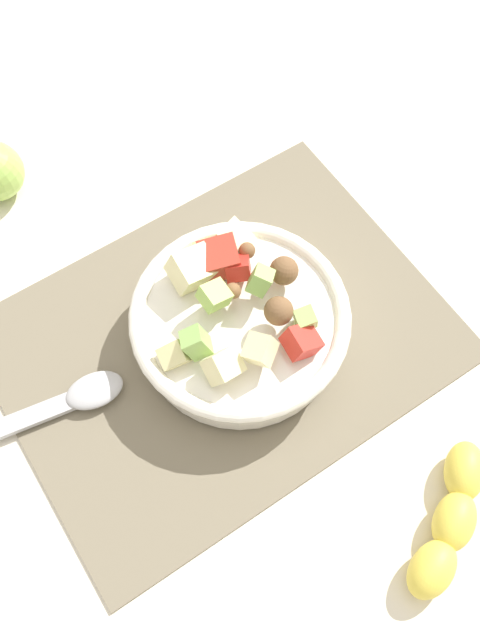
{
  "coord_description": "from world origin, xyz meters",
  "views": [
    {
      "loc": [
        -0.14,
        -0.25,
        0.63
      ],
      "look_at": [
        0.02,
        -0.01,
        0.04
      ],
      "focal_mm": 38.38,
      "sensor_mm": 36.0,
      "label": 1
    }
  ],
  "objects": [
    {
      "name": "ground_plane",
      "position": [
        0.0,
        0.0,
        0.0
      ],
      "size": [
        2.4,
        2.4,
        0.0
      ],
      "primitive_type": "plane",
      "color": "silver"
    },
    {
      "name": "placemat",
      "position": [
        0.0,
        0.0,
        0.0
      ],
      "size": [
        0.43,
        0.33,
        0.01
      ],
      "primitive_type": "cube",
      "color": "#756B56",
      "rests_on": "ground_plane"
    },
    {
      "name": "salad_bowl",
      "position": [
        0.02,
        -0.01,
        0.04
      ],
      "size": [
        0.21,
        0.21,
        0.09
      ],
      "color": "white",
      "rests_on": "placemat"
    },
    {
      "name": "serving_spoon",
      "position": [
        -0.18,
        0.03,
        0.01
      ],
      "size": [
        0.24,
        0.07,
        0.01
      ],
      "color": "#B7B7BC",
      "rests_on": "placemat"
    },
    {
      "name": "banana_whole",
      "position": [
        0.07,
        -0.26,
        0.02
      ],
      "size": [
        0.14,
        0.11,
        0.04
      ],
      "color": "yellow",
      "rests_on": "ground_plane"
    }
  ]
}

